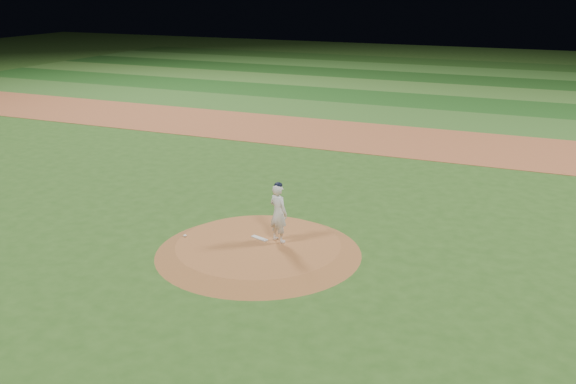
{
  "coord_description": "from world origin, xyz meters",
  "views": [
    {
      "loc": [
        6.95,
        -14.2,
        6.91
      ],
      "look_at": [
        0.0,
        2.0,
        1.1
      ],
      "focal_mm": 40.0,
      "sensor_mm": 36.0,
      "label": 1
    }
  ],
  "objects": [
    {
      "name": "outfield_stripe_5",
      "position": [
        0.0,
        44.5,
        0.01
      ],
      "size": [
        70.0,
        5.0,
        0.02
      ],
      "primitive_type": "cube",
      "color": "#214C18",
      "rests_on": "ground"
    },
    {
      "name": "pitcher_on_mound",
      "position": [
        0.41,
        0.39,
        1.07
      ],
      "size": [
        0.68,
        0.57,
        1.66
      ],
      "color": "white",
      "rests_on": "pitchers_mound"
    },
    {
      "name": "pitching_rubber",
      "position": [
        -0.12,
        0.33,
        0.26
      ],
      "size": [
        0.55,
        0.3,
        0.03
      ],
      "primitive_type": "cube",
      "rotation": [
        0.0,
        0.0,
        -0.33
      ],
      "color": "silver",
      "rests_on": "pitchers_mound"
    },
    {
      "name": "outfield_stripe_2",
      "position": [
        0.0,
        29.5,
        0.01
      ],
      "size": [
        70.0,
        5.0,
        0.02
      ],
      "primitive_type": "cube",
      "color": "#3C6D27",
      "rests_on": "ground"
    },
    {
      "name": "infield_dirt_band",
      "position": [
        0.0,
        14.0,
        0.01
      ],
      "size": [
        70.0,
        6.0,
        0.02
      ],
      "primitive_type": "cube",
      "color": "#A25832",
      "rests_on": "ground"
    },
    {
      "name": "outfield_stripe_1",
      "position": [
        0.0,
        24.5,
        0.01
      ],
      "size": [
        70.0,
        5.0,
        0.02
      ],
      "primitive_type": "cube",
      "color": "#1D4E19",
      "rests_on": "ground"
    },
    {
      "name": "outfield_stripe_3",
      "position": [
        0.0,
        34.5,
        0.01
      ],
      "size": [
        70.0,
        5.0,
        0.02
      ],
      "primitive_type": "cube",
      "color": "#1B4717",
      "rests_on": "ground"
    },
    {
      "name": "outfield_stripe_0",
      "position": [
        0.0,
        19.5,
        0.01
      ],
      "size": [
        70.0,
        5.0,
        0.02
      ],
      "primitive_type": "cube",
      "color": "#356524",
      "rests_on": "ground"
    },
    {
      "name": "rosin_bag",
      "position": [
        -2.08,
        -0.33,
        0.28
      ],
      "size": [
        0.1,
        0.1,
        0.06
      ],
      "primitive_type": "ellipsoid",
      "color": "white",
      "rests_on": "pitchers_mound"
    },
    {
      "name": "ground",
      "position": [
        0.0,
        0.0,
        0.0
      ],
      "size": [
        120.0,
        120.0,
        0.0
      ],
      "primitive_type": "plane",
      "color": "#2C561B",
      "rests_on": "ground"
    },
    {
      "name": "outfield_stripe_4",
      "position": [
        0.0,
        39.5,
        0.01
      ],
      "size": [
        70.0,
        5.0,
        0.02
      ],
      "primitive_type": "cube",
      "color": "#366C27",
      "rests_on": "ground"
    },
    {
      "name": "pitchers_mound",
      "position": [
        0.0,
        0.0,
        0.12
      ],
      "size": [
        5.5,
        5.5,
        0.25
      ],
      "primitive_type": "cone",
      "color": "#A05F31",
      "rests_on": "ground"
    }
  ]
}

